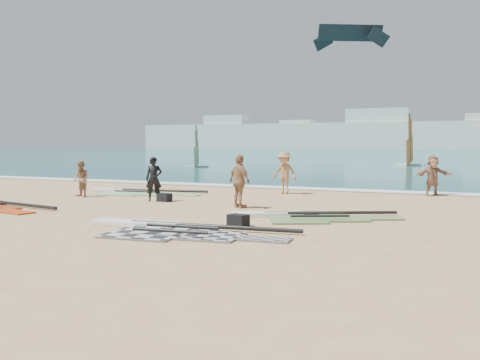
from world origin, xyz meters
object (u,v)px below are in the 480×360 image
at_px(beachgoer_mid, 284,173).
at_px(beachgoer_back, 240,181).
at_px(rig_grey, 167,229).
at_px(rig_green, 133,192).
at_px(rig_orange, 302,216).
at_px(beachgoer_left, 81,179).
at_px(beachgoer_right, 433,176).
at_px(person_wetsuit, 154,179).
at_px(gear_bag_near, 164,197).
at_px(gear_bag_far, 238,220).

height_order(beachgoer_mid, beachgoer_back, beachgoer_mid).
relative_size(rig_grey, rig_green, 1.03).
relative_size(rig_grey, rig_orange, 1.15).
distance_m(rig_orange, beachgoer_left, 10.52).
bearing_deg(rig_orange, beachgoer_right, 44.24).
bearing_deg(person_wetsuit, rig_orange, -49.15).
bearing_deg(beachgoer_mid, gear_bag_near, -116.04).
height_order(rig_orange, gear_bag_far, gear_bag_far).
distance_m(beachgoer_left, beachgoer_back, 7.57).
height_order(rig_orange, gear_bag_near, gear_bag_near).
bearing_deg(gear_bag_near, beachgoer_right, 35.61).
bearing_deg(person_wetsuit, rig_grey, -86.10).
distance_m(beachgoer_mid, beachgoer_back, 5.38).
distance_m(beachgoer_mid, beachgoer_right, 6.32).
bearing_deg(person_wetsuit, gear_bag_near, -23.36).
distance_m(rig_orange, beachgoer_back, 3.24).
bearing_deg(beachgoer_mid, person_wetsuit, -119.07).
xyz_separation_m(gear_bag_far, beachgoer_back, (-1.63, 3.67, 0.77)).
distance_m(person_wetsuit, beachgoer_right, 11.73).
relative_size(rig_grey, beachgoer_back, 3.19).
xyz_separation_m(rig_orange, gear_bag_near, (-6.19, 2.08, 0.11)).
bearing_deg(beachgoer_right, beachgoer_back, -160.44).
height_order(gear_bag_near, gear_bag_far, same).
bearing_deg(gear_bag_far, rig_green, 141.18).
bearing_deg(gear_bag_far, beachgoer_left, 154.94).
bearing_deg(beachgoer_right, beachgoer_left, 174.57).
xyz_separation_m(rig_green, beachgoer_back, (6.59, -2.94, 0.88)).
xyz_separation_m(rig_grey, rig_green, (-6.87, 8.12, -0.00)).
xyz_separation_m(gear_bag_near, gear_bag_far, (5.08, -4.26, 0.00)).
relative_size(rig_grey, gear_bag_near, 11.85).
xyz_separation_m(gear_bag_near, person_wetsuit, (-0.43, -0.07, 0.70)).
height_order(gear_bag_far, beachgoer_left, beachgoer_left).
bearing_deg(rig_green, gear_bag_near, -45.97).
bearing_deg(beachgoer_back, beachgoer_mid, -56.52).
xyz_separation_m(rig_grey, person_wetsuit, (-4.16, 5.70, 0.81)).
relative_size(rig_green, beachgoer_right, 3.35).
xyz_separation_m(rig_green, gear_bag_near, (3.13, -2.35, 0.11)).
bearing_deg(beachgoer_left, rig_green, 82.48).
height_order(beachgoer_mid, beachgoer_right, beachgoer_mid).
bearing_deg(beachgoer_back, rig_orange, -178.08).
bearing_deg(rig_grey, person_wetsuit, 120.19).
bearing_deg(person_wetsuit, beachgoer_back, -39.90).
xyz_separation_m(rig_grey, beachgoer_left, (-7.82, 5.80, 0.70)).
bearing_deg(rig_orange, person_wetsuit, 136.54).
bearing_deg(beachgoer_back, beachgoer_left, 25.81).
bearing_deg(rig_grey, beachgoer_back, 87.16).
bearing_deg(rig_green, beachgoer_right, 9.91).
height_order(rig_grey, beachgoer_back, beachgoer_back).
height_order(gear_bag_near, beachgoer_right, beachgoer_right).
relative_size(person_wetsuit, beachgoer_back, 0.92).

